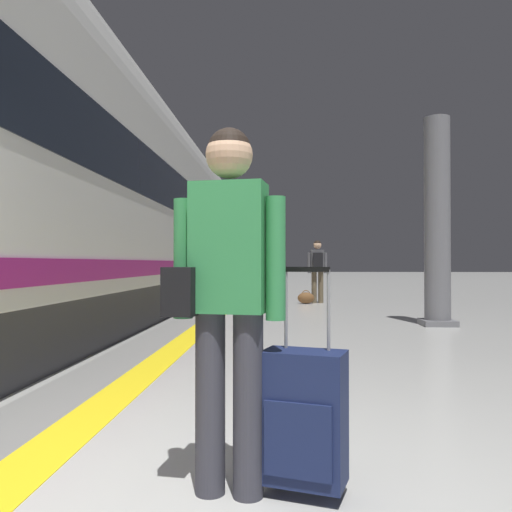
{
  "coord_description": "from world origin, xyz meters",
  "views": [
    {
      "loc": [
        0.66,
        -2.13,
        1.08
      ],
      "look_at": [
        0.21,
        6.68,
        1.2
      ],
      "focal_mm": 36.59,
      "sensor_mm": 36.0,
      "label": 1
    }
  ],
  "objects_px": {
    "passenger_near": "(317,266)",
    "platform_pillar": "(437,226)",
    "high_speed_train": "(105,192)",
    "duffel_bag_near": "(306,298)",
    "rolling_suitcase_foreground": "(304,417)",
    "traveller_foreground": "(226,282)"
  },
  "relations": [
    {
      "from": "traveller_foreground",
      "to": "platform_pillar",
      "type": "distance_m",
      "value": 7.36
    },
    {
      "from": "traveller_foreground",
      "to": "platform_pillar",
      "type": "relative_size",
      "value": 0.48
    },
    {
      "from": "passenger_near",
      "to": "platform_pillar",
      "type": "relative_size",
      "value": 0.47
    },
    {
      "from": "rolling_suitcase_foreground",
      "to": "platform_pillar",
      "type": "bearing_deg",
      "value": 68.98
    },
    {
      "from": "high_speed_train",
      "to": "rolling_suitcase_foreground",
      "type": "relative_size",
      "value": 33.52
    },
    {
      "from": "duffel_bag_near",
      "to": "platform_pillar",
      "type": "relative_size",
      "value": 0.12
    },
    {
      "from": "high_speed_train",
      "to": "passenger_near",
      "type": "bearing_deg",
      "value": 39.75
    },
    {
      "from": "rolling_suitcase_foreground",
      "to": "platform_pillar",
      "type": "xyz_separation_m",
      "value": [
        2.57,
        6.7,
        1.36
      ]
    },
    {
      "from": "high_speed_train",
      "to": "duffel_bag_near",
      "type": "bearing_deg",
      "value": 39.89
    },
    {
      "from": "duffel_bag_near",
      "to": "platform_pillar",
      "type": "height_order",
      "value": "platform_pillar"
    },
    {
      "from": "traveller_foreground",
      "to": "rolling_suitcase_foreground",
      "type": "xyz_separation_m",
      "value": [
        0.37,
        0.01,
        -0.63
      ]
    },
    {
      "from": "platform_pillar",
      "to": "rolling_suitcase_foreground",
      "type": "bearing_deg",
      "value": -111.02
    },
    {
      "from": "high_speed_train",
      "to": "traveller_foreground",
      "type": "relative_size",
      "value": 20.76
    },
    {
      "from": "passenger_near",
      "to": "platform_pillar",
      "type": "bearing_deg",
      "value": -70.64
    },
    {
      "from": "passenger_near",
      "to": "platform_pillar",
      "type": "distance_m",
      "value": 5.28
    },
    {
      "from": "duffel_bag_near",
      "to": "traveller_foreground",
      "type": "bearing_deg",
      "value": -94.44
    },
    {
      "from": "high_speed_train",
      "to": "rolling_suitcase_foreground",
      "type": "height_order",
      "value": "high_speed_train"
    },
    {
      "from": "rolling_suitcase_foreground",
      "to": "passenger_near",
      "type": "distance_m",
      "value": 11.68
    },
    {
      "from": "traveller_foreground",
      "to": "platform_pillar",
      "type": "height_order",
      "value": "platform_pillar"
    },
    {
      "from": "platform_pillar",
      "to": "traveller_foreground",
      "type": "bearing_deg",
      "value": -113.65
    },
    {
      "from": "high_speed_train",
      "to": "duffel_bag_near",
      "type": "relative_size",
      "value": 80.9
    },
    {
      "from": "duffel_bag_near",
      "to": "passenger_near",
      "type": "bearing_deg",
      "value": 37.84
    }
  ]
}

